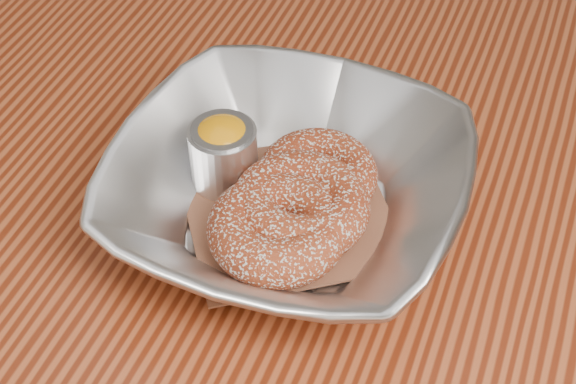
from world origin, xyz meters
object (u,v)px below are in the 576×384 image
(table, at_px, (281,225))
(ramekin, at_px, (223,152))
(donut_back, at_px, (318,175))
(serving_bowl, at_px, (288,191))
(donut_extra, at_px, (300,206))
(donut_front, at_px, (278,229))

(table, distance_m, ramekin, 0.15)
(donut_back, height_order, ramekin, ramekin)
(serving_bowl, distance_m, donut_extra, 0.01)
(serving_bowl, distance_m, donut_back, 0.03)
(donut_back, distance_m, donut_extra, 0.04)
(donut_back, height_order, donut_front, donut_front)
(donut_back, relative_size, donut_extra, 0.88)
(table, xyz_separation_m, serving_bowl, (0.04, -0.08, 0.13))
(table, relative_size, donut_extra, 11.98)
(ramekin, bearing_deg, donut_extra, -18.35)
(serving_bowl, bearing_deg, table, 114.88)
(donut_extra, distance_m, ramekin, 0.07)
(table, xyz_separation_m, donut_front, (0.04, -0.11, 0.13))
(serving_bowl, xyz_separation_m, ramekin, (-0.06, 0.02, 0.01))
(serving_bowl, relative_size, donut_front, 2.57)
(donut_extra, bearing_deg, donut_front, -104.82)
(serving_bowl, height_order, donut_front, serving_bowl)
(serving_bowl, xyz_separation_m, donut_back, (0.01, 0.03, -0.01))
(donut_extra, bearing_deg, donut_back, 89.32)
(serving_bowl, height_order, ramekin, ramekin)
(serving_bowl, xyz_separation_m, donut_front, (0.01, -0.03, -0.00))
(donut_back, bearing_deg, serving_bowl, -113.49)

